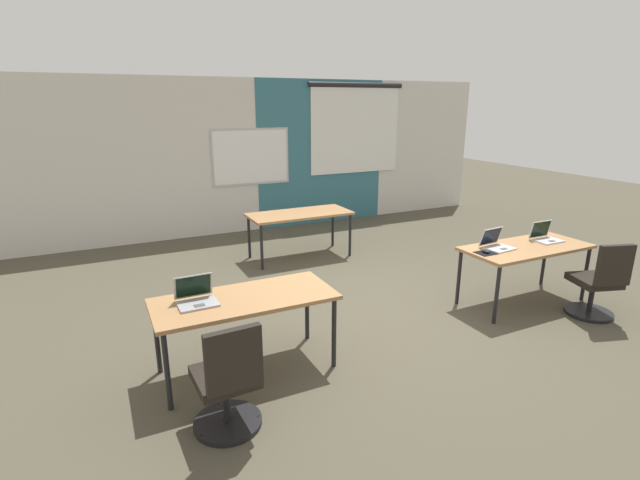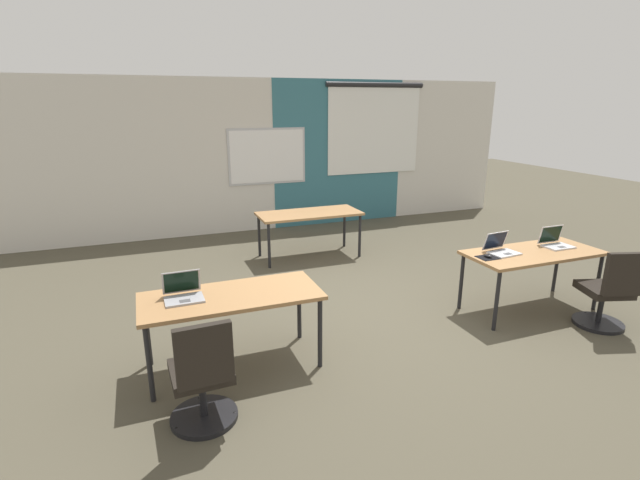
{
  "view_description": "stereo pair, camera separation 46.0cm",
  "coord_description": "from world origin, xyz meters",
  "px_view_note": "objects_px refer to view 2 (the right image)",
  "views": [
    {
      "loc": [
        -2.82,
        -4.33,
        2.38
      ],
      "look_at": [
        -0.47,
        0.51,
        0.79
      ],
      "focal_mm": 26.25,
      "sensor_mm": 36.0,
      "label": 1
    },
    {
      "loc": [
        -2.4,
        -4.51,
        2.38
      ],
      "look_at": [
        -0.47,
        0.51,
        0.79
      ],
      "focal_mm": 26.25,
      "sensor_mm": 36.0,
      "label": 2
    }
  ],
  "objects_px": {
    "laptop_near_left_end": "(183,293)",
    "desk_near_right": "(533,256)",
    "laptop_near_right_end": "(555,242)",
    "chair_near_right_end": "(607,296)",
    "mouse_near_right_inner": "(488,256)",
    "desk_near_left": "(231,301)",
    "desk_far_center": "(309,216)",
    "laptop_near_right_inner": "(501,249)",
    "chair_near_left_end": "(203,381)"
  },
  "relations": [
    {
      "from": "mouse_near_right_inner",
      "to": "chair_near_right_end",
      "type": "xyz_separation_m",
      "value": [
        1.05,
        -0.69,
        -0.36
      ]
    },
    {
      "from": "mouse_near_right_inner",
      "to": "laptop_near_left_end",
      "type": "relative_size",
      "value": 0.33
    },
    {
      "from": "mouse_near_right_inner",
      "to": "desk_far_center",
      "type": "bearing_deg",
      "value": 111.56
    },
    {
      "from": "desk_near_left",
      "to": "mouse_near_right_inner",
      "type": "height_order",
      "value": "mouse_near_right_inner"
    },
    {
      "from": "chair_near_left_end",
      "to": "laptop_near_right_end",
      "type": "distance_m",
      "value": 4.37
    },
    {
      "from": "desk_near_right",
      "to": "chair_near_right_end",
      "type": "xyz_separation_m",
      "value": [
        0.41,
        -0.68,
        -0.28
      ]
    },
    {
      "from": "laptop_near_right_end",
      "to": "chair_near_right_end",
      "type": "bearing_deg",
      "value": -88.72
    },
    {
      "from": "desk_near_right",
      "to": "chair_near_left_end",
      "type": "distance_m",
      "value": 3.96
    },
    {
      "from": "laptop_near_right_inner",
      "to": "laptop_near_left_end",
      "type": "bearing_deg",
      "value": 175.08
    },
    {
      "from": "mouse_near_right_inner",
      "to": "chair_near_left_end",
      "type": "distance_m",
      "value": 3.34
    },
    {
      "from": "laptop_near_left_end",
      "to": "chair_near_left_end",
      "type": "xyz_separation_m",
      "value": [
        0.03,
        -0.81,
        -0.39
      ]
    },
    {
      "from": "chair_near_left_end",
      "to": "desk_near_right",
      "type": "bearing_deg",
      "value": -171.6
    },
    {
      "from": "desk_far_center",
      "to": "laptop_near_right_end",
      "type": "relative_size",
      "value": 4.81
    },
    {
      "from": "desk_far_center",
      "to": "chair_near_right_end",
      "type": "bearing_deg",
      "value": -58.22
    },
    {
      "from": "desk_far_center",
      "to": "laptop_near_left_end",
      "type": "distance_m",
      "value": 3.49
    },
    {
      "from": "desk_near_right",
      "to": "laptop_near_right_inner",
      "type": "xyz_separation_m",
      "value": [
        -0.39,
        0.1,
        0.11
      ]
    },
    {
      "from": "laptop_near_right_inner",
      "to": "laptop_near_right_end",
      "type": "height_order",
      "value": "laptop_near_right_end"
    },
    {
      "from": "desk_far_center",
      "to": "chair_near_left_end",
      "type": "relative_size",
      "value": 1.74
    },
    {
      "from": "chair_near_left_end",
      "to": "mouse_near_right_inner",
      "type": "bearing_deg",
      "value": -169.32
    },
    {
      "from": "laptop_near_right_end",
      "to": "desk_near_right",
      "type": "bearing_deg",
      "value": -169.72
    },
    {
      "from": "mouse_near_right_inner",
      "to": "chair_near_right_end",
      "type": "relative_size",
      "value": 0.12
    },
    {
      "from": "desk_near_right",
      "to": "laptop_near_right_end",
      "type": "height_order",
      "value": "laptop_near_right_end"
    },
    {
      "from": "desk_near_left",
      "to": "mouse_near_right_inner",
      "type": "bearing_deg",
      "value": 0.17
    },
    {
      "from": "desk_far_center",
      "to": "laptop_near_right_end",
      "type": "bearing_deg",
      "value": -51.83
    },
    {
      "from": "desk_near_left",
      "to": "laptop_near_right_end",
      "type": "bearing_deg",
      "value": 1.01
    },
    {
      "from": "desk_near_left",
      "to": "chair_near_left_end",
      "type": "distance_m",
      "value": 0.89
    },
    {
      "from": "desk_near_left",
      "to": "desk_far_center",
      "type": "distance_m",
      "value": 3.3
    },
    {
      "from": "mouse_near_right_inner",
      "to": "laptop_near_left_end",
      "type": "height_order",
      "value": "laptop_near_left_end"
    },
    {
      "from": "chair_near_right_end",
      "to": "desk_near_left",
      "type": "bearing_deg",
      "value": 7.63
    },
    {
      "from": "desk_near_left",
      "to": "laptop_near_right_end",
      "type": "xyz_separation_m",
      "value": [
        3.9,
        0.07,
        0.11
      ]
    },
    {
      "from": "desk_near_left",
      "to": "chair_near_right_end",
      "type": "distance_m",
      "value": 3.98
    },
    {
      "from": "laptop_near_left_end",
      "to": "mouse_near_right_inner",
      "type": "bearing_deg",
      "value": -1.96
    },
    {
      "from": "laptop_near_left_end",
      "to": "desk_far_center",
      "type": "bearing_deg",
      "value": 50.73
    },
    {
      "from": "laptop_near_right_inner",
      "to": "mouse_near_right_inner",
      "type": "xyz_separation_m",
      "value": [
        -0.25,
        -0.09,
        -0.03
      ]
    },
    {
      "from": "chair_near_left_end",
      "to": "laptop_near_right_inner",
      "type": "bearing_deg",
      "value": -168.9
    },
    {
      "from": "laptop_near_right_inner",
      "to": "mouse_near_right_inner",
      "type": "relative_size",
      "value": 3.27
    },
    {
      "from": "mouse_near_right_inner",
      "to": "desk_near_left",
      "type": "bearing_deg",
      "value": -179.83
    },
    {
      "from": "desk_near_left",
      "to": "mouse_near_right_inner",
      "type": "distance_m",
      "value": 2.85
    },
    {
      "from": "laptop_near_right_end",
      "to": "chair_near_right_end",
      "type": "distance_m",
      "value": 0.85
    },
    {
      "from": "laptop_near_left_end",
      "to": "chair_near_left_end",
      "type": "bearing_deg",
      "value": -88.72
    },
    {
      "from": "chair_near_left_end",
      "to": "laptop_near_right_end",
      "type": "relative_size",
      "value": 2.77
    },
    {
      "from": "laptop_near_left_end",
      "to": "laptop_near_right_end",
      "type": "height_order",
      "value": "laptop_near_right_end"
    },
    {
      "from": "desk_near_left",
      "to": "desk_far_center",
      "type": "xyz_separation_m",
      "value": [
        1.75,
        2.8,
        0.0
      ]
    },
    {
      "from": "desk_near_right",
      "to": "laptop_near_right_end",
      "type": "relative_size",
      "value": 4.81
    },
    {
      "from": "laptop_near_left_end",
      "to": "desk_near_left",
      "type": "bearing_deg",
      "value": -9.22
    },
    {
      "from": "laptop_near_left_end",
      "to": "desk_near_right",
      "type": "bearing_deg",
      "value": -1.94
    },
    {
      "from": "desk_near_right",
      "to": "laptop_near_left_end",
      "type": "relative_size",
      "value": 4.77
    },
    {
      "from": "desk_near_right",
      "to": "mouse_near_right_inner",
      "type": "relative_size",
      "value": 14.64
    },
    {
      "from": "laptop_near_right_inner",
      "to": "laptop_near_left_end",
      "type": "height_order",
      "value": "laptop_near_left_end"
    },
    {
      "from": "desk_near_right",
      "to": "mouse_near_right_inner",
      "type": "height_order",
      "value": "mouse_near_right_inner"
    }
  ]
}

